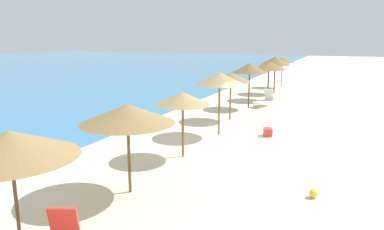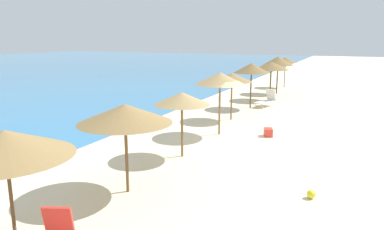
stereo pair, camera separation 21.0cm
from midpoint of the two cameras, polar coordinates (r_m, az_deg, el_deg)
name	(u,v)px [view 1 (the left image)]	position (r m, az deg, el deg)	size (l,w,h in m)	color
ground_plane	(251,142)	(15.64, 9.01, -4.30)	(160.00, 160.00, 0.00)	beige
beach_umbrella_2	(10,144)	(7.75, -27.55, -4.13)	(2.61, 2.61, 2.67)	brown
beach_umbrella_3	(127,114)	(10.16, -10.76, 0.17)	(2.66, 2.66, 2.59)	brown
beach_umbrella_4	(183,99)	(13.17, -1.94, 2.59)	(2.07, 2.07, 2.44)	brown
beach_umbrella_5	(220,79)	(16.30, 4.03, 5.77)	(2.26, 2.26, 2.87)	brown
beach_umbrella_6	(231,78)	(19.45, 5.85, 5.92)	(2.17, 2.17, 2.54)	brown
beach_umbrella_7	(250,68)	(22.93, 8.86, 7.35)	(2.22, 2.22, 2.84)	brown
beach_umbrella_8	(269,66)	(26.36, 11.85, 7.64)	(2.44, 2.44, 2.73)	brown
beach_umbrella_9	(275,61)	(29.50, 12.85, 8.35)	(2.41, 2.41, 2.95)	brown
beach_umbrella_10	(282,60)	(33.48, 13.94, 8.45)	(2.06, 2.06, 2.68)	brown
lounge_chair_1	(265,100)	(23.93, 11.18, 2.37)	(1.73, 1.17, 1.09)	white
beach_ball	(313,193)	(10.81, 18.11, -11.72)	(0.24, 0.24, 0.24)	yellow
cooler_box	(268,132)	(16.74, 11.54, -2.66)	(0.50, 0.36, 0.36)	red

